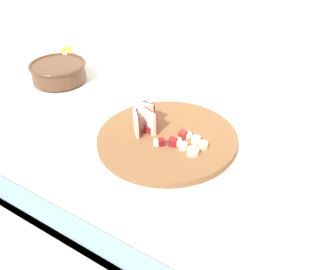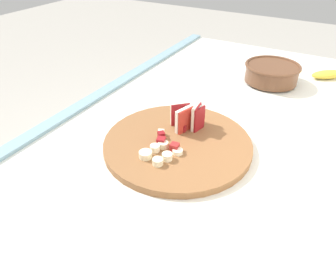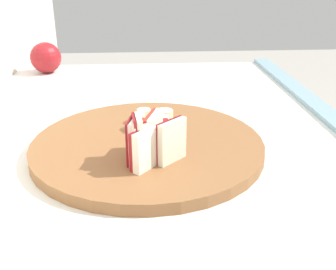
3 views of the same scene
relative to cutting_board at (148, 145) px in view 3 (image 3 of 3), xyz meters
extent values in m
cylinder|color=brown|center=(0.00, 0.00, 0.00)|extent=(0.36, 0.36, 0.02)
cube|color=maroon|center=(-0.07, -0.03, 0.04)|extent=(0.04, 0.04, 0.06)
cube|color=beige|center=(-0.07, -0.03, 0.04)|extent=(0.04, 0.04, 0.06)
cube|color=maroon|center=(-0.08, 0.01, 0.04)|extent=(0.02, 0.03, 0.06)
cube|color=beige|center=(-0.08, 0.01, 0.04)|extent=(0.03, 0.04, 0.06)
cube|color=maroon|center=(-0.08, 0.01, 0.04)|extent=(0.04, 0.04, 0.05)
cube|color=white|center=(-0.09, 0.00, 0.04)|extent=(0.05, 0.04, 0.05)
cube|color=#B22D23|center=(-0.05, 0.00, 0.04)|extent=(0.05, 0.02, 0.06)
cube|color=white|center=(-0.05, -0.01, 0.04)|extent=(0.05, 0.02, 0.06)
cube|color=maroon|center=(-0.07, 0.02, 0.04)|extent=(0.04, 0.01, 0.06)
cube|color=white|center=(-0.07, 0.02, 0.04)|extent=(0.04, 0.02, 0.06)
cube|color=maroon|center=(-0.07, 0.02, 0.04)|extent=(0.04, 0.01, 0.07)
cube|color=#EFE5CC|center=(-0.07, 0.01, 0.04)|extent=(0.04, 0.01, 0.07)
cube|color=maroon|center=(0.03, -0.03, 0.02)|extent=(0.02, 0.02, 0.02)
cube|color=beige|center=(0.00, -0.05, 0.02)|extent=(0.02, 0.02, 0.01)
cube|color=maroon|center=(-0.05, -0.01, 0.02)|extent=(0.02, 0.02, 0.02)
cube|color=maroon|center=(0.01, -0.04, 0.02)|extent=(0.02, 0.02, 0.02)
cube|color=#A32323|center=(0.04, 0.01, 0.02)|extent=(0.02, 0.02, 0.02)
cylinder|color=beige|center=(0.04, -0.02, 0.02)|extent=(0.02, 0.02, 0.01)
cylinder|color=white|center=(0.06, -0.03, 0.02)|extent=(0.02, 0.02, 0.02)
cylinder|color=beige|center=(0.09, -0.03, 0.02)|extent=(0.03, 0.03, 0.01)
cylinder|color=white|center=(0.04, 0.02, 0.01)|extent=(0.02, 0.02, 0.01)
cylinder|color=#F4EAC6|center=(0.08, 0.01, 0.02)|extent=(0.02, 0.02, 0.02)
cylinder|color=beige|center=(0.10, 0.00, 0.02)|extent=(0.02, 0.02, 0.01)
sphere|color=maroon|center=(0.49, 0.26, 0.03)|extent=(0.08, 0.08, 0.08)
camera|label=1|loc=(0.42, -0.66, 0.55)|focal=39.85mm
camera|label=2|loc=(0.56, 0.29, 0.45)|focal=33.91mm
camera|label=3|loc=(-0.56, 0.01, 0.26)|focal=42.45mm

